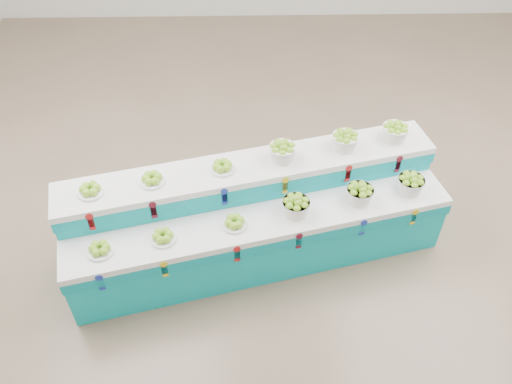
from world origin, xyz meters
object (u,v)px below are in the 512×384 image
plate_upper_mid (152,178)px  display_stand (256,217)px  basket_lower_left (296,206)px  basket_upper_right (395,131)px

plate_upper_mid → display_stand: bearing=-0.1°
basket_lower_left → basket_upper_right: basket_upper_right is taller
basket_lower_left → basket_upper_right: size_ratio=1.00×
basket_lower_left → basket_upper_right: 1.34m
plate_upper_mid → basket_upper_right: size_ratio=0.90×
display_stand → basket_upper_right: size_ratio=14.16×
display_stand → basket_lower_left: display_stand is taller
basket_lower_left → plate_upper_mid: plate_upper_mid is taller
display_stand → basket_upper_right: basket_upper_right is taller
display_stand → plate_upper_mid: 1.13m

